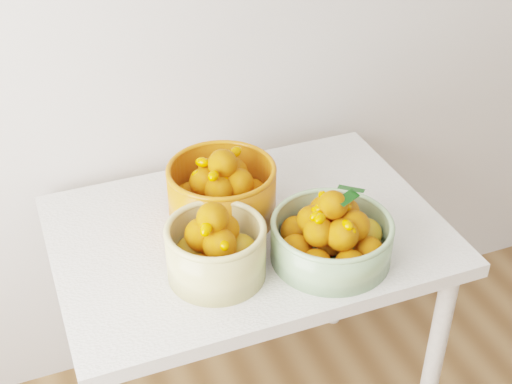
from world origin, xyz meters
TOP-DOWN VIEW (x-y plane):
  - table at (-0.39, 1.60)m, footprint 1.00×0.70m
  - bowl_cream at (-0.52, 1.46)m, footprint 0.26×0.26m
  - bowl_green at (-0.24, 1.42)m, footprint 0.30×0.30m
  - bowl_orange at (-0.44, 1.68)m, footprint 0.31×0.31m

SIDE VIEW (x-z plane):
  - table at x=-0.39m, z-range 0.28..1.03m
  - bowl_green at x=-0.24m, z-range 0.72..0.91m
  - bowl_cream at x=-0.52m, z-range 0.73..0.93m
  - bowl_orange at x=-0.44m, z-range 0.73..0.93m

